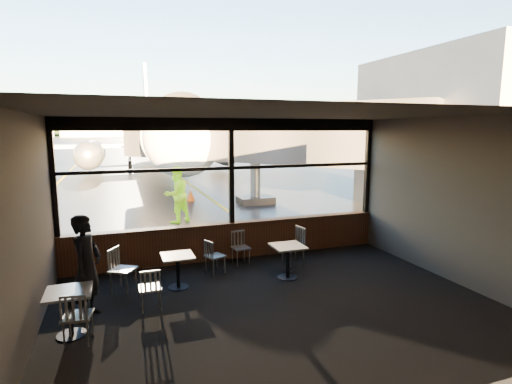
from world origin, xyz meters
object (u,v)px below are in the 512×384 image
cafe_table_left (70,314)px  ground_crew (176,195)px  chair_left_s (78,317)px  chair_near_n (241,248)px  chair_mid_s (150,288)px  passenger (87,267)px  cone_nose (191,195)px  jet_bridge (279,150)px  cafe_table_near (288,262)px  cafe_table_mid (178,272)px  airliner (157,103)px  chair_near_e (293,246)px  chair_near_w (215,256)px  chair_mid_w (123,270)px

cafe_table_left → ground_crew: size_ratio=0.38×
chair_left_s → chair_near_n: bearing=46.6°
chair_mid_s → passenger: (-1.02, 0.06, 0.51)m
passenger → cone_nose: bearing=6.2°
jet_bridge → chair_near_n: jet_bridge is taller
cafe_table_near → cafe_table_mid: size_ratio=1.06×
chair_mid_s → ground_crew: (1.51, 6.79, 0.59)m
airliner → chair_mid_s: bearing=-95.3°
cone_nose → cafe_table_left: bearing=-109.4°
jet_bridge → chair_near_e: size_ratio=11.93×
chair_near_w → cone_nose: size_ratio=1.58×
chair_near_e → cone_nose: bearing=-3.0°
chair_near_e → chair_left_s: bearing=107.8°
chair_near_w → cafe_table_near: bearing=38.8°
chair_mid_s → passenger: size_ratio=0.44×
chair_near_n → chair_left_s: 4.30m
chair_near_e → chair_left_s: 5.06m
chair_mid_w → cafe_table_near: bearing=115.3°
cafe_table_near → chair_near_w: 1.65m
chair_near_n → cone_nose: (0.47, 9.10, -0.15)m
ground_crew → cone_nose: bearing=-135.9°
ground_crew → cone_nose: ground_crew is taller
ground_crew → jet_bridge: bearing=164.4°
cafe_table_mid → cafe_table_left: cafe_table_left is taller
airliner → chair_near_n: size_ratio=42.00×
chair_left_s → passenger: 1.01m
chair_mid_w → chair_left_s: 1.95m
cafe_table_left → cafe_table_near: bearing=14.9°
cafe_table_near → chair_near_e: bearing=57.5°
chair_near_e → chair_mid_s: (-3.45, -1.32, -0.07)m
airliner → ground_crew: 18.41m
chair_mid_w → cone_nose: bearing=-165.5°
jet_bridge → ground_crew: 4.66m
airliner → cafe_table_left: 26.00m
chair_near_w → chair_mid_w: 2.02m
jet_bridge → cafe_table_mid: 8.94m
jet_bridge → cafe_table_near: bearing=-111.4°
airliner → chair_near_w: 23.79m
chair_near_w → cafe_table_mid: bearing=-79.8°
jet_bridge → cafe_table_mid: (-5.19, -6.98, -2.08)m
chair_mid_w → airliner: bearing=-155.6°
ground_crew → chair_left_s: bearing=41.9°
airliner → chair_mid_s: 25.29m
chair_near_w → chair_near_n: chair_near_n is taller
jet_bridge → chair_mid_w: (-6.25, -6.82, -1.98)m
chair_left_s → chair_near_e: bearing=34.3°
chair_mid_w → ground_crew: ground_crew is taller
airliner → passenger: (-3.87, -24.60, -4.29)m
chair_left_s → ground_crew: size_ratio=0.43×
chair_mid_w → cafe_table_mid: bearing=113.6°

